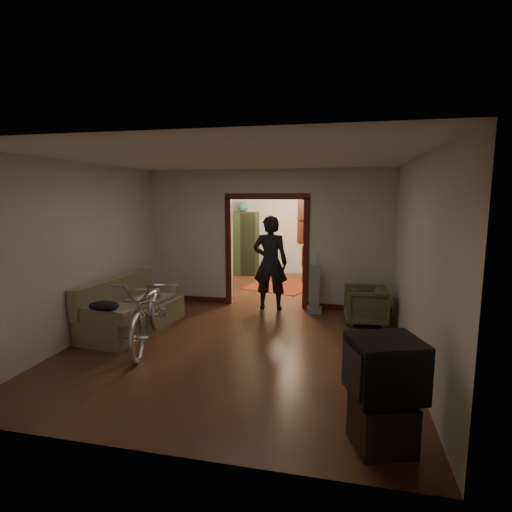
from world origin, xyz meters
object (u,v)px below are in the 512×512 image
(sofa, at_px, (133,305))
(locker, at_px, (243,243))
(desk, at_px, (326,266))
(bicycle, at_px, (148,310))
(armchair, at_px, (365,305))
(person, at_px, (270,263))

(sofa, bearing_deg, locker, 90.11)
(locker, distance_m, desk, 2.48)
(bicycle, distance_m, desk, 5.98)
(bicycle, xyz_separation_m, desk, (2.45, 5.46, -0.18))
(sofa, xyz_separation_m, desk, (3.01, 4.91, -0.08))
(sofa, relative_size, bicycle, 0.94)
(sofa, height_order, desk, sofa)
(locker, bearing_deg, bicycle, -108.66)
(armchair, height_order, locker, locker)
(sofa, height_order, locker, locker)
(bicycle, height_order, armchair, bicycle)
(desk, bearing_deg, locker, -171.99)
(bicycle, bearing_deg, sofa, 120.22)
(sofa, bearing_deg, person, 47.46)
(person, height_order, locker, person)
(sofa, distance_m, desk, 5.76)
(bicycle, xyz_separation_m, locker, (0.03, 5.68, 0.36))
(armchair, distance_m, person, 2.00)
(bicycle, distance_m, person, 2.76)
(armchair, height_order, person, person)
(armchair, xyz_separation_m, locker, (-3.27, 3.90, 0.57))
(person, bearing_deg, armchair, 160.99)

